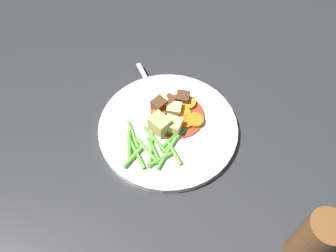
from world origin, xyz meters
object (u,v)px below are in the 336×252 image
Objects in this scene: pepper_mill at (313,241)px; potato_chunk_1 at (174,109)px; carrot_slice_1 at (186,122)px; carrot_slice_4 at (189,104)px; meat_chunk_0 at (168,103)px; carrot_slice_0 at (159,113)px; meat_chunk_4 at (183,98)px; potato_chunk_2 at (160,124)px; meat_chunk_1 at (159,105)px; carrot_slice_3 at (184,113)px; dinner_plate at (168,128)px; potato_chunk_0 at (161,100)px; meat_chunk_3 at (173,117)px; potato_chunk_3 at (174,124)px; meat_chunk_2 at (167,126)px; fork at (153,92)px; carrot_slice_2 at (195,120)px.

potato_chunk_1 is at bearing 73.75° from pepper_mill.
carrot_slice_1 and carrot_slice_4 have the same top height.
potato_chunk_1 is 0.02m from meat_chunk_0.
meat_chunk_4 reaches higher than carrot_slice_0.
potato_chunk_2 is 0.05m from meat_chunk_1.
potato_chunk_1 is at bearing -42.44° from carrot_slice_0.
potato_chunk_2 reaches higher than meat_chunk_0.
carrot_slice_1 is at bearing 73.17° from pepper_mill.
carrot_slice_3 is 0.34m from pepper_mill.
carrot_slice_1 is at bearing -85.36° from meat_chunk_1.
potato_chunk_1 is at bearing 159.31° from carrot_slice_4.
meat_chunk_1 reaches higher than dinner_plate.
potato_chunk_0 is 0.02m from meat_chunk_0.
meat_chunk_3 reaches higher than dinner_plate.
meat_chunk_1 is 0.04m from meat_chunk_3.
carrot_slice_1 is 0.84× the size of potato_chunk_2.
carrot_slice_3 is 0.03m from meat_chunk_3.
dinner_plate is 0.05m from meat_chunk_1.
potato_chunk_0 is at bearing 24.73° from meat_chunk_1.
potato_chunk_3 is at bearing -108.94° from meat_chunk_1.
meat_chunk_4 reaches higher than dinner_plate.
carrot_slice_0 is 0.81× the size of carrot_slice_4.
potato_chunk_3 is (0.00, -0.01, 0.02)m from dinner_plate.
potato_chunk_3 is at bearing -157.76° from meat_chunk_4.
potato_chunk_3 is (-0.04, -0.00, 0.01)m from carrot_slice_3.
meat_chunk_2 is 0.17× the size of fork.
meat_chunk_1 is 0.05m from meat_chunk_4.
potato_chunk_0 is 0.07m from potato_chunk_3.
potato_chunk_3 is at bearing -43.37° from meat_chunk_2.
pepper_mill is (-0.06, -0.33, 0.06)m from dinner_plate.
carrot_slice_3 is 0.06m from potato_chunk_2.
potato_chunk_3 reaches higher than dinner_plate.
pepper_mill is at bearing -111.30° from meat_chunk_4.
dinner_plate is at bearing -172.90° from meat_chunk_3.
meat_chunk_0 reaches higher than carrot_slice_2.
potato_chunk_0 is 0.04m from fork.
carrot_slice_4 is at bearing 29.44° from carrot_slice_1.
potato_chunk_2 reaches higher than meat_chunk_1.
meat_chunk_1 is (-0.05, 0.04, 0.01)m from carrot_slice_4.
meat_chunk_0 is 1.09× the size of meat_chunk_2.
meat_chunk_0 is at bearing 37.79° from dinner_plate.
meat_chunk_4 is at bearing -29.50° from meat_chunk_1.
meat_chunk_2 reaches higher than carrot_slice_0.
carrot_slice_0 is 0.97× the size of meat_chunk_4.
carrot_slice_1 is at bearing -40.99° from dinner_plate.
meat_chunk_2 reaches higher than meat_chunk_3.
potato_chunk_0 is at bearing 31.05° from carrot_slice_0.
potato_chunk_2 reaches higher than meat_chunk_3.
carrot_slice_1 is 1.00× the size of carrot_slice_4.
potato_chunk_3 is 0.02m from meat_chunk_2.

